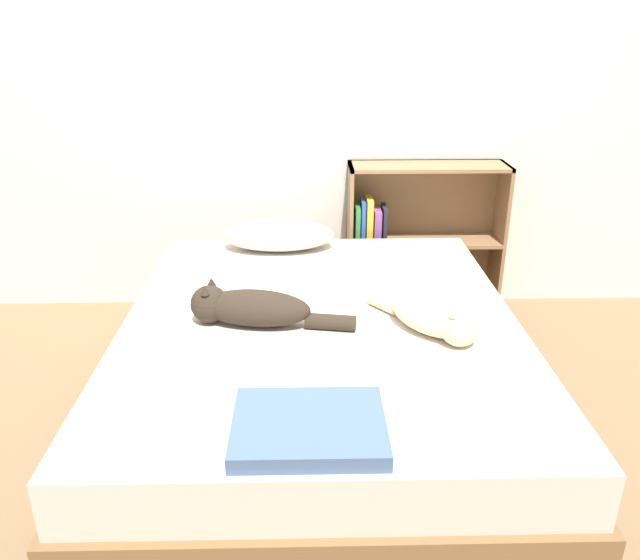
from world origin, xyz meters
TOP-DOWN VIEW (x-y plane):
  - ground_plane at (0.00, 0.00)m, footprint 8.00×8.00m
  - wall_back at (0.00, 1.33)m, footprint 8.00×0.06m
  - bed at (0.00, 0.00)m, footprint 1.59×1.94m
  - pillow at (-0.20, 0.80)m, footprint 0.56×0.28m
  - cat_light at (0.42, -0.14)m, footprint 0.39×0.45m
  - cat_dark at (-0.28, -0.05)m, footprint 0.64×0.24m
  - bookshelf at (0.58, 1.19)m, footprint 0.88×0.26m
  - blanket_fold at (-0.05, -0.75)m, footprint 0.43×0.34m

SIDE VIEW (x-z plane):
  - ground_plane at x=0.00m, z-range 0.00..0.00m
  - bed at x=0.00m, z-range 0.00..0.52m
  - bookshelf at x=0.58m, z-range 0.01..0.89m
  - blanket_fold at x=-0.05m, z-range 0.53..0.58m
  - cat_light at x=0.42m, z-range 0.51..0.67m
  - cat_dark at x=-0.28m, z-range 0.51..0.68m
  - pillow at x=-0.20m, z-range 0.53..0.67m
  - wall_back at x=0.00m, z-range 0.00..2.50m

